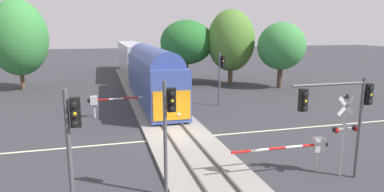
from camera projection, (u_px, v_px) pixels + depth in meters
ground_plane at (180, 138)px, 22.31m from camera, size 220.00×220.00×0.00m
road_centre_stripe at (180, 138)px, 22.31m from camera, size 44.00×0.20×0.01m
railway_track at (180, 137)px, 22.29m from camera, size 4.40×80.00×0.32m
commuter_train at (140, 64)px, 41.89m from camera, size 3.04×40.81×5.16m
crossing_gate_near at (309, 146)px, 16.71m from camera, size 5.21×0.40×1.80m
crossing_signal_mast at (345, 127)px, 16.13m from camera, size 1.36×0.44×4.12m
crossing_gate_far at (104, 100)px, 27.45m from camera, size 6.51×0.40×1.80m
traffic_signal_median at (168, 120)px, 14.04m from camera, size 0.53×0.38×5.03m
traffic_signal_far_side at (221, 70)px, 31.23m from camera, size 0.53×0.38×5.02m
traffic_signal_near_right at (343, 105)px, 15.42m from camera, size 4.16×0.38×4.93m
traffic_signal_near_left at (73, 139)px, 11.22m from camera, size 0.53×0.38×5.21m
oak_far_right at (231, 41)px, 43.34m from camera, size 6.10×6.10×9.60m
elm_centre_background at (187, 42)px, 44.48m from camera, size 6.98×6.98×8.30m
maple_right_background at (281, 46)px, 40.54m from camera, size 5.69×5.69×7.93m
pine_left_background at (18, 38)px, 38.92m from camera, size 6.59×6.59×10.49m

